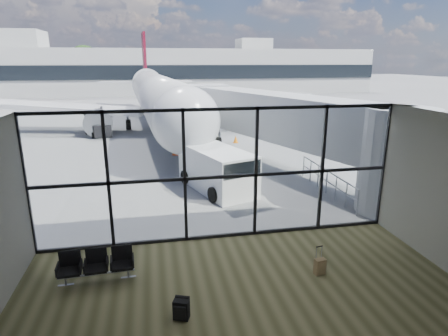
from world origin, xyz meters
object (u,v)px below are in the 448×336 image
object	(u,v)px
service_van	(218,169)
backpack	(181,309)
seating_row	(97,263)
suitcase	(320,266)
airliner	(157,96)
belt_loader	(98,128)

from	to	relation	value
service_van	backpack	bearing A→B (deg)	-124.42
seating_row	suitcase	size ratio (longest dim) A/B	2.39
suitcase	service_van	xyz separation A→B (m)	(-1.56, 7.83, 0.75)
seating_row	airliner	size ratio (longest dim) A/B	0.06
seating_row	suitcase	world-z (taller)	seating_row
seating_row	backpack	distance (m)	3.05
airliner	belt_loader	xyz separation A→B (m)	(-4.99, -3.39, -2.27)
airliner	service_van	distance (m)	18.76
backpack	belt_loader	bearing A→B (deg)	122.20
suitcase	belt_loader	distance (m)	24.62
backpack	service_van	size ratio (longest dim) A/B	0.11
backpack	suitcase	xyz separation A→B (m)	(4.05, 1.17, -0.01)
suitcase	seating_row	bearing A→B (deg)	161.41
suitcase	service_van	distance (m)	8.01
backpack	suitcase	world-z (taller)	suitcase
seating_row	belt_loader	size ratio (longest dim) A/B	0.50
airliner	service_van	world-z (taller)	airliner
service_van	seating_row	bearing A→B (deg)	-143.10
suitcase	belt_loader	xyz separation A→B (m)	(-8.87, 22.96, 0.34)
airliner	seating_row	bearing A→B (deg)	-99.24
service_van	belt_loader	size ratio (longest dim) A/B	1.21
seating_row	belt_loader	distance (m)	22.16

